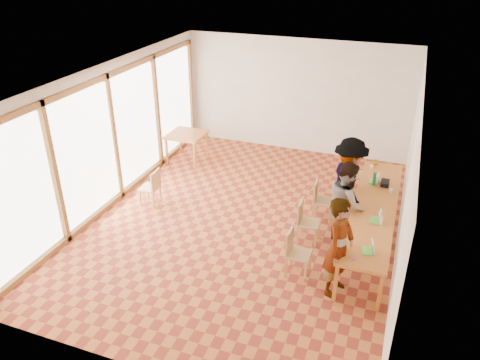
# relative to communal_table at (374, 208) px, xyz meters

# --- Properties ---
(ground) EXTENTS (8.00, 8.00, 0.00)m
(ground) POSITION_rel_communal_table_xyz_m (-2.50, -0.20, -0.70)
(ground) COLOR #AA5A29
(ground) RESTS_ON ground
(wall_back) EXTENTS (6.00, 0.10, 3.00)m
(wall_back) POSITION_rel_communal_table_xyz_m (-2.50, 3.80, 0.80)
(wall_back) COLOR silver
(wall_back) RESTS_ON ground
(wall_front) EXTENTS (6.00, 0.10, 3.00)m
(wall_front) POSITION_rel_communal_table_xyz_m (-2.50, -4.20, 0.80)
(wall_front) COLOR silver
(wall_front) RESTS_ON ground
(wall_right) EXTENTS (0.10, 8.00, 3.00)m
(wall_right) POSITION_rel_communal_table_xyz_m (0.50, -0.20, 0.80)
(wall_right) COLOR silver
(wall_right) RESTS_ON ground
(window_wall) EXTENTS (0.10, 8.00, 3.00)m
(window_wall) POSITION_rel_communal_table_xyz_m (-5.46, -0.20, 0.80)
(window_wall) COLOR white
(window_wall) RESTS_ON ground
(ceiling) EXTENTS (6.00, 8.00, 0.04)m
(ceiling) POSITION_rel_communal_table_xyz_m (-2.50, -0.20, 2.32)
(ceiling) COLOR white
(ceiling) RESTS_ON wall_back
(communal_table) EXTENTS (0.80, 4.00, 0.75)m
(communal_table) POSITION_rel_communal_table_xyz_m (0.00, 0.00, 0.00)
(communal_table) COLOR #B86F29
(communal_table) RESTS_ON ground
(side_table) EXTENTS (0.90, 0.90, 0.75)m
(side_table) POSITION_rel_communal_table_xyz_m (-4.90, 2.08, -0.03)
(side_table) COLOR #B86F29
(side_table) RESTS_ON ground
(chair_near) EXTENTS (0.41, 0.41, 0.45)m
(chair_near) POSITION_rel_communal_table_xyz_m (-1.14, -1.47, -0.18)
(chair_near) COLOR tan
(chair_near) RESTS_ON ground
(chair_mid) EXTENTS (0.40, 0.40, 0.45)m
(chair_mid) POSITION_rel_communal_table_xyz_m (-1.20, -0.45, -0.19)
(chair_mid) COLOR tan
(chair_mid) RESTS_ON ground
(chair_far) EXTENTS (0.41, 0.41, 0.45)m
(chair_far) POSITION_rel_communal_table_xyz_m (-1.11, 0.48, -0.19)
(chair_far) COLOR tan
(chair_far) RESTS_ON ground
(chair_empty) EXTENTS (0.49, 0.49, 0.52)m
(chair_empty) POSITION_rel_communal_table_xyz_m (-0.71, 1.77, -0.10)
(chair_empty) COLOR tan
(chair_empty) RESTS_ON ground
(chair_spare) EXTENTS (0.38, 0.38, 0.43)m
(chair_spare) POSITION_rel_communal_table_xyz_m (-4.59, -0.23, -0.21)
(chair_spare) COLOR tan
(chair_spare) RESTS_ON ground
(person_near) EXTENTS (0.56, 0.71, 1.72)m
(person_near) POSITION_rel_communal_table_xyz_m (-0.38, -1.70, 0.16)
(person_near) COLOR gray
(person_near) RESTS_ON ground
(person_mid) EXTENTS (0.86, 0.97, 1.66)m
(person_mid) POSITION_rel_communal_table_xyz_m (-0.50, -0.21, 0.13)
(person_mid) COLOR gray
(person_mid) RESTS_ON ground
(person_far) EXTENTS (1.11, 1.36, 1.83)m
(person_far) POSITION_rel_communal_table_xyz_m (-0.57, 0.49, 0.21)
(person_far) COLOR gray
(person_far) RESTS_ON ground
(laptop_near) EXTENTS (0.24, 0.26, 0.19)m
(laptop_near) POSITION_rel_communal_table_xyz_m (0.09, -1.49, 0.10)
(laptop_near) COLOR #5DCA3E
(laptop_near) RESTS_ON communal_table
(laptop_mid) EXTENTS (0.22, 0.26, 0.21)m
(laptop_mid) POSITION_rel_communal_table_xyz_m (0.11, -0.52, 0.10)
(laptop_mid) COLOR #5DCA3E
(laptop_mid) RESTS_ON communal_table
(laptop_far) EXTENTS (0.22, 0.25, 0.20)m
(laptop_far) POSITION_rel_communal_table_xyz_m (-0.07, 0.97, 0.10)
(laptop_far) COLOR #5DCA3E
(laptop_far) RESTS_ON communal_table
(yellow_mug) EXTENTS (0.16, 0.16, 0.10)m
(yellow_mug) POSITION_rel_communal_table_xyz_m (-0.18, 1.86, 0.10)
(yellow_mug) COLOR #C08117
(yellow_mug) RESTS_ON communal_table
(green_bottle) EXTENTS (0.07, 0.07, 0.28)m
(green_bottle) POSITION_rel_communal_table_xyz_m (-0.10, 0.86, 0.19)
(green_bottle) COLOR #1F7037
(green_bottle) RESTS_ON communal_table
(clear_glass) EXTENTS (0.07, 0.07, 0.09)m
(clear_glass) POSITION_rel_communal_table_xyz_m (0.25, 0.63, 0.09)
(clear_glass) COLOR silver
(clear_glass) RESTS_ON communal_table
(condiment_cup) EXTENTS (0.08, 0.08, 0.06)m
(condiment_cup) POSITION_rel_communal_table_xyz_m (-0.24, 1.67, 0.08)
(condiment_cup) COLOR white
(condiment_cup) RESTS_ON communal_table
(pink_phone) EXTENTS (0.05, 0.10, 0.01)m
(pink_phone) POSITION_rel_communal_table_xyz_m (-0.11, -1.75, 0.05)
(pink_phone) COLOR #CA3F7F
(pink_phone) RESTS_ON communal_table
(black_pouch) EXTENTS (0.16, 0.26, 0.09)m
(black_pouch) POSITION_rel_communal_table_xyz_m (0.11, 0.94, 0.09)
(black_pouch) COLOR black
(black_pouch) RESTS_ON communal_table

